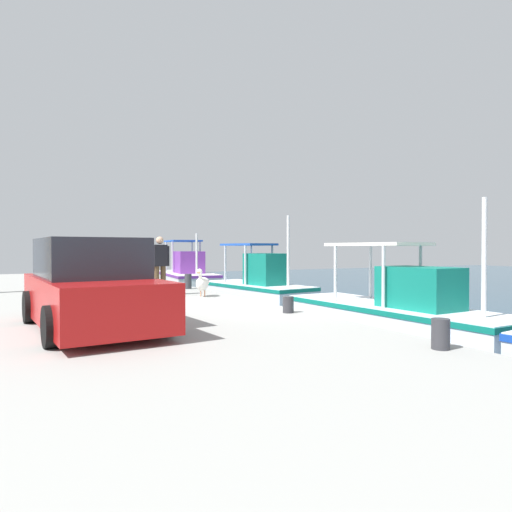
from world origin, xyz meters
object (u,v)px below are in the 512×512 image
fishing_boat_second (257,288)px  pelican (202,283)px  mooring_bollard_second (188,281)px  parked_car (91,287)px  fishing_boat_nearest (186,277)px  mooring_bollard_third (288,305)px  fisherman_standing (160,263)px  mooring_bollard_nearest (146,274)px  fishing_boat_third (397,313)px  mooring_bollard_fourth (441,334)px

fishing_boat_second → pelican: bearing=-48.6°
mooring_bollard_second → fishing_boat_second: bearing=96.5°
fishing_boat_second → parked_car: fishing_boat_second is taller
pelican → parked_car: parked_car is taller
pelican → mooring_bollard_second: bearing=169.9°
fishing_boat_nearest → mooring_bollard_third: 14.55m
fisherman_standing → pelican: bearing=50.1°
fisherman_standing → mooring_bollard_nearest: (-7.61, 1.48, -0.74)m
pelican → mooring_bollard_second: 2.65m
mooring_bollard_third → pelican: bearing=-173.4°
fishing_boat_nearest → mooring_bollard_second: fishing_boat_nearest is taller
parked_car → fishing_boat_nearest: bearing=155.4°
mooring_bollard_nearest → fishing_boat_third: bearing=13.6°
fishing_boat_second → parked_car: (6.99, -6.91, 0.84)m
fishing_boat_second → mooring_bollard_fourth: size_ratio=12.84×
mooring_bollard_second → fishing_boat_third: bearing=24.4°
fisherman_standing → mooring_bollard_fourth: size_ratio=4.12×
mooring_bollard_nearest → mooring_bollard_second: (5.85, 0.00, 0.04)m
mooring_bollard_second → parked_car: bearing=-31.3°
fisherman_standing → mooring_bollard_third: fisherman_standing is taller
pelican → fisherman_standing: size_ratio=0.51×
mooring_bollard_second → pelican: bearing=-10.1°
fishing_boat_third → pelican: 5.43m
parked_car → mooring_bollard_nearest: bearing=162.1°
mooring_bollard_second → mooring_bollard_fourth: bearing=0.0°
fishing_boat_nearest → pelican: fishing_boat_nearest is taller
fishing_boat_third → parked_car: fishing_boat_third is taller
fishing_boat_third → fisherman_standing: size_ratio=3.72×
pelican → mooring_bollard_fourth: size_ratio=2.09×
fishing_boat_third → mooring_bollard_second: fishing_boat_third is taller
pelican → fisherman_standing: 1.43m
mooring_bollard_fourth → fisherman_standing: bearing=-170.5°
fishing_boat_second → parked_car: bearing=-44.6°
fisherman_standing → mooring_bollard_second: size_ratio=3.40×
fishing_boat_third → mooring_bollard_fourth: bearing=-37.9°
pelican → fisherman_standing: bearing=-129.9°
mooring_bollard_third → fisherman_standing: bearing=-163.0°
mooring_bollard_nearest → mooring_bollard_third: mooring_bollard_nearest is taller
fishing_boat_third → parked_car: 7.15m
mooring_bollard_nearest → mooring_bollard_second: size_ratio=0.84×
fishing_boat_second → pelican: fishing_boat_second is taller
parked_car → mooring_bollard_second: bearing=148.7°
mooring_bollard_fourth → fishing_boat_third: bearing=142.1°
fishing_boat_nearest → pelican: size_ratio=7.06×
fisherman_standing → mooring_bollard_fourth: 9.01m
parked_car → fishing_boat_third: bearing=89.7°
fishing_boat_nearest → fisherman_standing: fishing_boat_nearest is taller
fishing_boat_second → fishing_boat_third: bearing=1.5°
fishing_boat_nearest → fishing_boat_third: size_ratio=0.97×
fisherman_standing → parked_car: bearing=-27.7°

